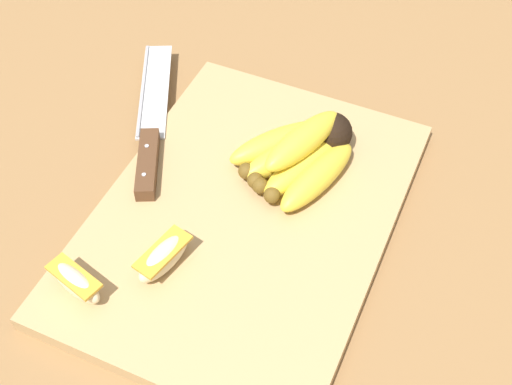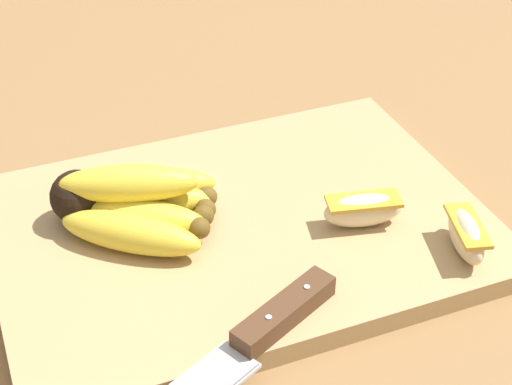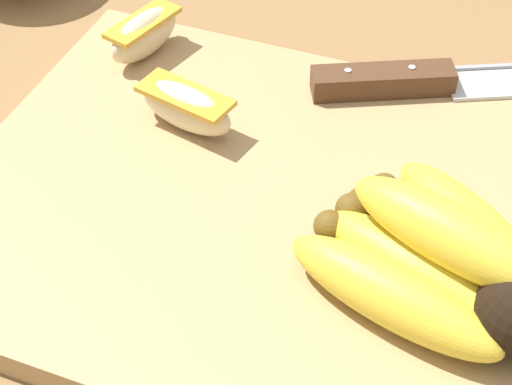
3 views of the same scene
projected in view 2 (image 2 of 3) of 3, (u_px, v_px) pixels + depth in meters
ground_plane at (224, 238)px, 0.74m from camera, size 6.00×6.00×0.00m
cutting_board at (240, 229)px, 0.74m from camera, size 0.44×0.31×0.02m
banana_bunch at (131, 203)px, 0.71m from camera, size 0.16×0.15×0.06m
chefs_knife at (246, 348)px, 0.60m from camera, size 0.26×0.15×0.02m
apple_wedge_near at (363, 209)px, 0.72m from camera, size 0.07×0.04×0.03m
apple_wedge_middle at (466, 235)px, 0.69m from camera, size 0.04×0.07×0.03m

